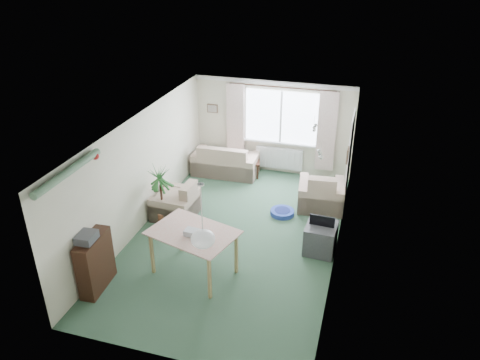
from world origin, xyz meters
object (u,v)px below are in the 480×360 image
(sofa, at_px, (226,159))
(dining_table, at_px, (194,253))
(armchair_corner, at_px, (321,189))
(pet_bed, at_px, (282,212))
(tv_cube, at_px, (321,238))
(bookshelf, at_px, (95,263))
(coffee_table, at_px, (241,168))
(armchair_left, at_px, (175,199))
(houseplant, at_px, (161,195))

(sofa, height_order, dining_table, dining_table)
(armchair_corner, height_order, pet_bed, armchair_corner)
(pet_bed, bearing_deg, tv_cube, -49.04)
(dining_table, bearing_deg, pet_bed, 65.65)
(bookshelf, height_order, pet_bed, bookshelf)
(coffee_table, bearing_deg, sofa, 180.00)
(tv_cube, bearing_deg, coffee_table, 134.09)
(armchair_left, xyz_separation_m, dining_table, (1.12, -1.75, 0.02))
(armchair_left, xyz_separation_m, bookshelf, (-0.34, -2.58, 0.10))
(coffee_table, distance_m, tv_cube, 3.63)
(houseplant, distance_m, pet_bed, 2.66)
(tv_cube, bearing_deg, sofa, 138.72)
(armchair_corner, relative_size, coffee_table, 1.08)
(bookshelf, xyz_separation_m, pet_bed, (2.57, 3.27, -0.45))
(sofa, xyz_separation_m, armchair_corner, (2.58, -1.04, 0.03))
(bookshelf, distance_m, dining_table, 1.69)
(coffee_table, xyz_separation_m, pet_bed, (1.41, -1.62, -0.15))
(armchair_left, bearing_deg, dining_table, 34.58)
(sofa, height_order, tv_cube, sofa)
(coffee_table, height_order, houseplant, houseplant)
(armchair_corner, bearing_deg, bookshelf, 42.64)
(houseplant, height_order, tv_cube, houseplant)
(armchair_left, relative_size, dining_table, 0.66)
(pet_bed, bearing_deg, armchair_corner, 37.89)
(bookshelf, height_order, dining_table, bookshelf)
(houseplant, bearing_deg, coffee_table, 69.89)
(sofa, height_order, houseplant, houseplant)
(sofa, height_order, armchair_corner, armchair_corner)
(sofa, distance_m, coffee_table, 0.47)
(armchair_left, bearing_deg, coffee_table, 162.37)
(sofa, xyz_separation_m, coffee_table, (0.42, 0.00, -0.20))
(houseplant, relative_size, tv_cube, 2.09)
(sofa, xyz_separation_m, bookshelf, (-0.74, -4.90, 0.09))
(coffee_table, bearing_deg, pet_bed, -49.07)
(armchair_left, xyz_separation_m, coffee_table, (0.82, 2.31, -0.20))
(houseplant, height_order, pet_bed, houseplant)
(armchair_corner, height_order, houseplant, houseplant)
(armchair_corner, bearing_deg, houseplant, 20.52)
(armchair_corner, relative_size, houseplant, 0.75)
(sofa, bearing_deg, pet_bed, 136.73)
(sofa, relative_size, houseplant, 1.25)
(armchair_corner, distance_m, coffee_table, 2.41)
(coffee_table, xyz_separation_m, houseplant, (-0.97, -2.65, 0.45))
(sofa, distance_m, houseplant, 2.71)
(coffee_table, xyz_separation_m, tv_cube, (2.38, -2.74, 0.08))
(armchair_corner, distance_m, bookshelf, 5.08)
(dining_table, xyz_separation_m, pet_bed, (1.10, 2.44, -0.37))
(coffee_table, xyz_separation_m, dining_table, (0.30, -4.06, 0.22))
(bookshelf, distance_m, tv_cube, 4.15)
(houseplant, distance_m, tv_cube, 3.37)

